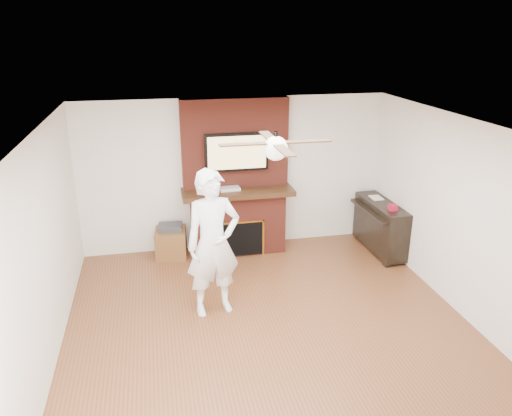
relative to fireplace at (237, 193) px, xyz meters
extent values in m
cube|color=brown|center=(0.00, -2.55, -1.09)|extent=(5.36, 5.86, 0.18)
cube|color=white|center=(0.00, -2.55, 1.59)|extent=(5.36, 5.86, 0.18)
cube|color=silver|center=(0.00, 0.29, 0.25)|extent=(5.36, 0.18, 2.50)
cube|color=silver|center=(-2.59, -2.55, 0.25)|extent=(0.18, 5.86, 2.50)
cube|color=silver|center=(2.59, -2.55, 0.25)|extent=(0.18, 5.86, 2.50)
cube|color=maroon|center=(0.00, -0.05, -0.50)|extent=(1.50, 0.50, 1.00)
cube|color=black|center=(0.00, -0.08, 0.04)|extent=(1.78, 0.64, 0.08)
cube|color=maroon|center=(0.00, 0.10, 0.79)|extent=(1.70, 0.20, 1.42)
cube|color=black|center=(0.00, -0.30, -0.69)|extent=(0.70, 0.06, 0.55)
cube|color=#BF8C2D|center=(0.00, -0.31, -0.40)|extent=(0.78, 0.02, 0.03)
cube|color=#BF8C2D|center=(-0.38, -0.31, -0.69)|extent=(0.03, 0.02, 0.61)
cube|color=#BF8C2D|center=(0.38, -0.31, -0.69)|extent=(0.03, 0.02, 0.61)
cube|color=black|center=(0.00, -0.04, 0.68)|extent=(1.00, 0.07, 0.60)
cube|color=#E1C477|center=(0.00, -0.08, 0.68)|extent=(0.92, 0.01, 0.52)
cylinder|color=black|center=(0.00, -2.55, 1.43)|extent=(0.04, 0.04, 0.14)
sphere|color=white|center=(0.00, -2.55, 1.32)|extent=(0.26, 0.26, 0.26)
cube|color=black|center=(0.33, -2.55, 1.38)|extent=(0.55, 0.11, 0.01)
cube|color=black|center=(0.00, -2.22, 1.38)|extent=(0.11, 0.55, 0.01)
cube|color=black|center=(-0.33, -2.55, 1.38)|extent=(0.55, 0.11, 0.01)
cube|color=black|center=(0.00, -2.88, 1.38)|extent=(0.11, 0.55, 0.01)
imported|color=white|center=(-0.62, -1.85, -0.03)|extent=(0.78, 0.60, 1.92)
cube|color=brown|center=(-1.10, -0.07, -0.76)|extent=(0.53, 0.53, 0.46)
cube|color=#2F2F32|center=(-1.10, -0.07, -0.49)|extent=(0.40, 0.33, 0.09)
cube|color=black|center=(2.30, -0.55, -0.55)|extent=(0.41, 1.30, 0.79)
cube|color=black|center=(2.16, -1.12, -0.65)|extent=(0.06, 0.10, 0.69)
cube|color=black|center=(2.16, 0.03, -0.65)|extent=(0.06, 0.10, 0.69)
cube|color=black|center=(2.08, -0.55, -0.28)|extent=(0.17, 1.19, 0.05)
cube|color=silver|center=(2.30, -0.30, -0.15)|extent=(0.18, 0.25, 0.01)
cube|color=#A4142E|center=(2.30, -0.89, -0.11)|extent=(0.12, 0.12, 0.09)
cube|color=silver|center=(-0.13, -0.10, 0.11)|extent=(0.33, 0.20, 0.05)
cylinder|color=#C27A16|center=(-0.23, -0.16, -0.94)|extent=(0.07, 0.07, 0.12)
cylinder|color=#346E2C|center=(0.02, -0.22, -0.95)|extent=(0.07, 0.07, 0.09)
cylinder|color=beige|center=(0.07, -0.25, -0.94)|extent=(0.07, 0.07, 0.10)
cylinder|color=teal|center=(0.26, -0.20, -0.96)|extent=(0.06, 0.06, 0.07)
camera|label=1|loc=(-1.27, -7.57, 2.55)|focal=35.00mm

